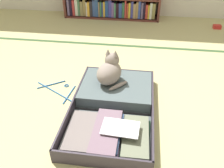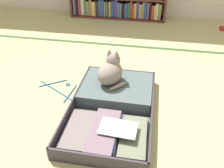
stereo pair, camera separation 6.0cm
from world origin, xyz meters
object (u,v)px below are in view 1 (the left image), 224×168
at_px(open_suitcase, 113,103).
at_px(clothes_hanger, 59,90).
at_px(black_cat, 110,71).
at_px(small_red_pouch, 217,27).

bearing_deg(open_suitcase, clothes_hanger, 162.48).
height_order(open_suitcase, black_cat, black_cat).
distance_m(clothes_hanger, small_red_pouch, 2.34).
bearing_deg(open_suitcase, small_red_pouch, 57.48).
relative_size(open_suitcase, small_red_pouch, 9.63).
xyz_separation_m(clothes_hanger, small_red_pouch, (1.65, 1.67, 0.02)).
relative_size(black_cat, clothes_hanger, 0.73).
bearing_deg(black_cat, clothes_hanger, -174.03).
bearing_deg(clothes_hanger, open_suitcase, -17.52).
height_order(open_suitcase, small_red_pouch, open_suitcase).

